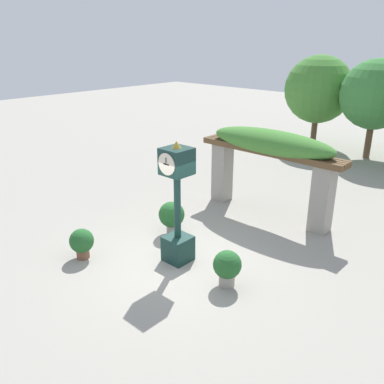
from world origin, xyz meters
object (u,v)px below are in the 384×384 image
(pedestal_clock, at_px, (177,205))
(potted_plant_near_left, at_px, (82,242))
(potted_plant_near_right, at_px, (227,266))
(potted_plant_far_left, at_px, (172,215))

(pedestal_clock, relative_size, potted_plant_near_left, 3.89)
(pedestal_clock, bearing_deg, potted_plant_near_left, -139.70)
(potted_plant_near_left, height_order, potted_plant_near_right, potted_plant_near_right)
(potted_plant_far_left, bearing_deg, pedestal_clock, -38.61)
(pedestal_clock, xyz_separation_m, potted_plant_far_left, (-1.12, 0.89, -0.91))
(pedestal_clock, height_order, potted_plant_near_right, pedestal_clock)
(pedestal_clock, relative_size, potted_plant_far_left, 3.19)
(potted_plant_near_right, bearing_deg, potted_plant_far_left, 160.51)
(potted_plant_far_left, bearing_deg, potted_plant_near_left, -105.37)
(potted_plant_far_left, bearing_deg, potted_plant_near_right, -19.49)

